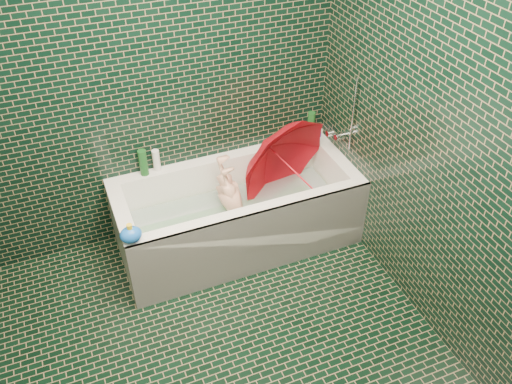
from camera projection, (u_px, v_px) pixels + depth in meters
name	position (u px, v px, depth m)	size (l,w,h in m)	color
floor	(228.00, 369.00, 3.20)	(2.80, 2.80, 0.00)	black
wall_back	(147.00, 77.00, 3.45)	(2.80, 2.80, 0.00)	black
wall_right	(455.00, 147.00, 2.82)	(2.80, 2.80, 0.00)	black
bathtub	(238.00, 220.00, 3.94)	(1.70, 0.75, 0.55)	white
bath_mat	(237.00, 224.00, 3.99)	(1.35, 0.47, 0.01)	green
water	(237.00, 209.00, 3.90)	(1.48, 0.53, 0.00)	silver
faucet	(343.00, 131.00, 3.84)	(0.18, 0.19, 0.55)	silver
child	(235.00, 208.00, 3.89)	(0.29, 0.19, 0.80)	#E2A88D
umbrella	(295.00, 172.00, 3.85)	(0.72, 0.72, 0.63)	red
soap_bottle_a	(317.00, 134.00, 4.23)	(0.11, 0.11, 0.28)	white
soap_bottle_b	(316.00, 137.00, 4.19)	(0.08, 0.09, 0.18)	#461F76
soap_bottle_c	(300.00, 141.00, 4.15)	(0.12, 0.12, 0.15)	#154B1B
bottle_right_tall	(311.00, 126.00, 4.10)	(0.06, 0.06, 0.23)	#154B1B
bottle_right_pump	(306.00, 130.00, 4.12)	(0.05, 0.05, 0.17)	silver
bottle_left_tall	(143.00, 163.00, 3.75)	(0.06, 0.06, 0.20)	#154B1B
bottle_left_short	(156.00, 160.00, 3.80)	(0.05, 0.05, 0.16)	white
rubber_duck	(290.00, 137.00, 4.12)	(0.11, 0.08, 0.09)	yellow
bath_toy	(131.00, 234.00, 3.23)	(0.15, 0.13, 0.13)	blue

